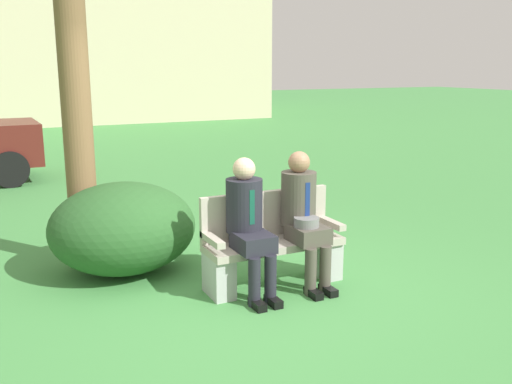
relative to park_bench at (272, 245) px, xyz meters
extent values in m
plane|color=#458D45|center=(-0.34, -0.23, -0.40)|extent=(80.00, 80.00, 0.00)
cube|color=#B7AD9E|center=(0.00, -0.05, 0.02)|extent=(1.35, 0.44, 0.07)
cube|color=#B7AD9E|center=(0.00, 0.14, 0.28)|extent=(1.35, 0.06, 0.45)
cube|color=#B7AD9E|center=(-0.64, -0.05, 0.15)|extent=(0.08, 0.44, 0.06)
cube|color=#B7AD9E|center=(0.64, -0.05, 0.15)|extent=(0.08, 0.44, 0.06)
cube|color=#B7B7B7|center=(-0.58, -0.05, -0.21)|extent=(0.20, 0.37, 0.38)
cube|color=#B7B7B7|center=(0.58, -0.05, -0.21)|extent=(0.20, 0.37, 0.38)
cube|color=#23232D|center=(-0.31, -0.22, 0.13)|extent=(0.32, 0.38, 0.16)
cylinder|color=#23232D|center=(-0.39, -0.41, -0.17)|extent=(0.11, 0.11, 0.45)
cylinder|color=#23232D|center=(-0.23, -0.41, -0.17)|extent=(0.11, 0.11, 0.45)
cube|color=black|center=(-0.39, -0.47, -0.36)|extent=(0.09, 0.22, 0.07)
cube|color=black|center=(-0.23, -0.47, -0.36)|extent=(0.09, 0.22, 0.07)
cylinder|color=#23232D|center=(-0.31, -0.03, 0.43)|extent=(0.34, 0.34, 0.50)
cube|color=#144C3D|center=(-0.31, -0.19, 0.45)|extent=(0.05, 0.01, 0.32)
sphere|color=beige|center=(-0.31, -0.03, 0.78)|extent=(0.21, 0.21, 0.21)
cube|color=#4C473D|center=(0.27, -0.22, 0.13)|extent=(0.32, 0.38, 0.16)
cylinder|color=#4C473D|center=(0.19, -0.41, -0.17)|extent=(0.11, 0.11, 0.45)
cylinder|color=#4C473D|center=(0.35, -0.41, -0.17)|extent=(0.11, 0.11, 0.45)
cube|color=black|center=(0.19, -0.47, -0.36)|extent=(0.09, 0.22, 0.07)
cube|color=black|center=(0.35, -0.47, -0.36)|extent=(0.09, 0.22, 0.07)
cylinder|color=#4C473D|center=(0.27, -0.03, 0.44)|extent=(0.34, 0.34, 0.52)
cube|color=navy|center=(0.27, -0.19, 0.46)|extent=(0.05, 0.01, 0.33)
sphere|color=#9E7556|center=(0.27, -0.03, 0.80)|extent=(0.21, 0.21, 0.21)
cylinder|color=slate|center=(0.24, -0.24, 0.26)|extent=(0.24, 0.24, 0.09)
cylinder|color=brown|center=(-1.53, 1.40, 1.84)|extent=(0.30, 0.30, 4.46)
ellipsoid|color=#295827|center=(-1.21, 0.98, 0.07)|extent=(1.49, 1.37, 0.93)
cylinder|color=black|center=(-2.07, 7.55, -0.08)|extent=(0.64, 0.16, 0.64)
cylinder|color=black|center=(-2.02, 5.99, -0.08)|extent=(0.64, 0.16, 0.64)
camera|label=1|loc=(-2.44, -4.65, 1.70)|focal=39.85mm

